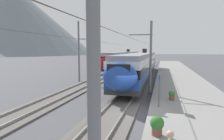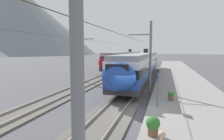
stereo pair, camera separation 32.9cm
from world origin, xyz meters
name	(u,v)px [view 1 (the left image)]	position (x,y,z in m)	size (l,w,h in m)	color
ground_plane	(133,113)	(0.00, 0.00, 0.00)	(400.00, 400.00, 0.00)	#4C4C51
platform_slab	(200,115)	(0.00, -4.31, 0.18)	(120.00, 6.44, 0.35)	gray
track_near	(116,110)	(0.00, 1.20, 0.07)	(120.00, 3.00, 0.28)	#5B5651
track_far	(43,104)	(0.00, 7.14, 0.07)	(120.00, 3.00, 0.28)	#5B5651
train_near_platform	(141,64)	(16.50, 1.20, 2.23)	(32.06, 2.96, 4.27)	#2D2D30
train_far_track	(124,59)	(33.60, 7.14, 2.23)	(34.05, 2.97, 4.27)	#2D2D30
catenary_mast_west	(85,64)	(-9.98, -0.64, 4.08)	(44.75, 2.29, 7.83)	slate
catenary_mast_mid	(149,56)	(6.00, -0.63, 3.76)	(44.75, 2.29, 7.06)	slate
catenary_mast_far_side	(80,51)	(11.38, 8.96, 4.22)	(44.75, 2.27, 8.15)	slate
platform_sign	(159,83)	(0.67, -1.73, 2.05)	(0.70, 0.08, 2.32)	#59595B
potted_plant_platform_edge	(172,95)	(2.83, -2.70, 0.77)	(0.49, 0.49, 0.76)	brown
potted_plant_by_shelter	(157,124)	(-4.07, -1.74, 0.88)	(0.66, 0.66, 0.92)	brown
mountain_right_ridge	(4,16)	(147.39, 148.10, 37.36)	(172.63, 172.63, 74.72)	slate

